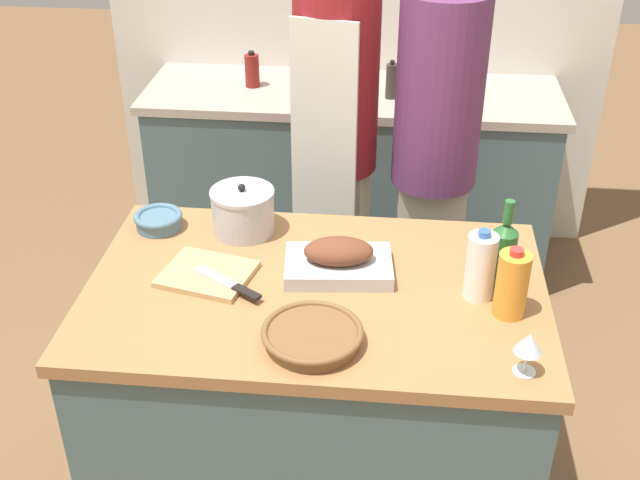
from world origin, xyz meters
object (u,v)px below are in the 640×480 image
Objects in this scene: cutting_board at (207,274)px; wicker_basket at (312,335)px; condiment_bottle_short at (252,70)px; milk_jug at (480,265)px; wine_glass_left at (529,345)px; stand_mixer at (316,66)px; knife_chef at (230,284)px; condiment_bottle_tall at (392,81)px; mixing_bowl at (158,220)px; person_cook_aproned at (335,132)px; roasting_pan at (338,260)px; stock_pot at (243,211)px; wine_bottle_green at (503,251)px; person_cook_guest at (435,147)px; juice_jug at (512,284)px.

wicker_basket is at bearing -39.11° from cutting_board.
milk_jug is at bearing -60.18° from condiment_bottle_short.
wine_glass_left is 0.37× the size of stand_mixer.
condiment_bottle_tall reaches higher than knife_chef.
mixing_bowl is 0.81m from person_cook_aproned.
mixing_bowl is 1.34m from condiment_bottle_short.
milk_jug is (0.40, -0.07, 0.06)m from roasting_pan.
milk_jug is 1.66m from stand_mixer.
person_cook_aproned reaches higher than milk_jug.
stock_pot reaches higher than cutting_board.
roasting_pan is at bearing -94.60° from condiment_bottle_tall.
wicker_basket is at bearing -84.32° from stand_mixer.
condiment_bottle_tall is at bearing 75.19° from knife_chef.
milk_jug is 0.10m from wine_bottle_green.
mixing_bowl is at bearing -93.05° from condiment_bottle_short.
roasting_pan is at bearing -112.06° from person_cook_guest.
juice_jug is at bearing 19.58° from wicker_basket.
person_cook_guest is at bearing -43.05° from condiment_bottle_short.
person_cook_aproned reaches higher than stand_mixer.
roasting_pan is at bearing -18.66° from mixing_bowl.
wine_glass_left is (0.50, -0.40, 0.04)m from roasting_pan.
cutting_board is at bearing -108.13° from condiment_bottle_tall.
condiment_bottle_tall is (0.71, 1.26, 0.03)m from mixing_bowl.
milk_jug is (0.44, 0.26, 0.07)m from wicker_basket.
wine_glass_left is 0.69× the size of condiment_bottle_tall.
wine_glass_left is 0.71× the size of condiment_bottle_short.
mixing_bowl is 0.09× the size of person_cook_guest.
person_cook_guest is at bearing 73.12° from wicker_basket.
person_cook_guest reaches higher than wine_glass_left.
wicker_basket is 1.29× the size of juice_jug.
condiment_bottle_short is at bearing 108.83° from roasting_pan.
knife_chef is (-0.30, -0.12, -0.02)m from roasting_pan.
person_cook_guest is at bearing 32.62° from mixing_bowl.
wine_glass_left is at bearing -73.59° from milk_jug.
roasting_pan is at bearing 179.94° from wine_bottle_green.
cutting_board is 0.94m from person_cook_aproned.
wine_glass_left reaches higher than knife_chef.
stock_pot is 0.11× the size of person_cook_aproned.
roasting_pan is at bearing 8.94° from cutting_board.
wine_bottle_green is at bearing -76.49° from condiment_bottle_tall.
cutting_board is 1.60m from condiment_bottle_tall.
condiment_bottle_tall is at bearing 100.44° from milk_jug.
wine_bottle_green reaches higher than wine_glass_left.
juice_jug is 0.78m from knife_chef.
mixing_bowl is 0.48× the size of stand_mixer.
condiment_bottle_short reaches higher than roasting_pan.
wine_bottle_green reaches higher than knife_chef.
cutting_board is at bearing -176.00° from wine_bottle_green.
wicker_basket is at bearing -149.10° from milk_jug.
condiment_bottle_short is (-0.15, 1.60, 0.05)m from cutting_board.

